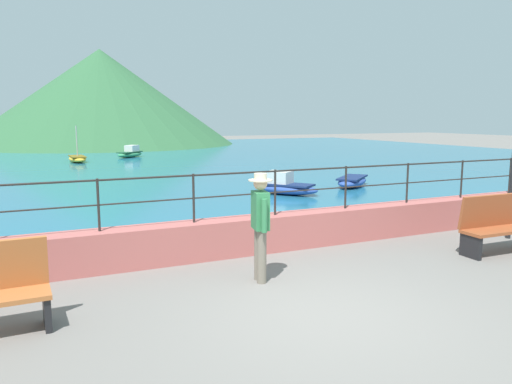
% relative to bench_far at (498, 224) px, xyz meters
% --- Properties ---
extents(ground_plane, '(120.00, 120.00, 0.00)m').
position_rel_bench_far_xyz_m(ground_plane, '(-4.68, -1.18, -0.56)').
color(ground_plane, slate).
extents(promenade_wall, '(20.00, 0.56, 0.70)m').
position_rel_bench_far_xyz_m(promenade_wall, '(-4.68, 2.02, -0.21)').
color(promenade_wall, '#BC605B').
rests_on(promenade_wall, ground).
extents(railing, '(18.44, 0.04, 0.90)m').
position_rel_bench_far_xyz_m(railing, '(-4.68, 2.02, 0.76)').
color(railing, '#282623').
rests_on(railing, promenade_wall).
extents(lake_water, '(64.00, 44.32, 0.06)m').
position_rel_bench_far_xyz_m(lake_water, '(-4.68, 24.66, -0.53)').
color(lake_water, '#236B89').
rests_on(lake_water, ground).
extents(hill_main, '(24.99, 24.99, 8.94)m').
position_rel_bench_far_xyz_m(hill_main, '(-1.57, 42.63, 3.91)').
color(hill_main, '#33663D').
rests_on(hill_main, ground).
extents(bench_far, '(1.72, 0.61, 1.13)m').
position_rel_bench_far_xyz_m(bench_far, '(0.00, 0.00, 0.00)').
color(bench_far, '#9E4C28').
rests_on(bench_far, ground).
extents(person_walking, '(0.38, 0.56, 1.75)m').
position_rel_bench_far_xyz_m(person_walking, '(-4.95, 0.39, 0.42)').
color(person_walking, slate).
rests_on(person_walking, ground).
extents(boat_0, '(2.27, 2.25, 0.76)m').
position_rel_bench_far_xyz_m(boat_0, '(-2.21, 25.77, -0.23)').
color(boat_0, '#338C59').
rests_on(boat_0, lake_water).
extents(boat_1, '(2.07, 2.39, 0.76)m').
position_rel_bench_far_xyz_m(boat_1, '(-0.47, 7.91, -0.23)').
color(boat_1, '#2D4C9E').
rests_on(boat_1, lake_water).
extents(boat_2, '(2.34, 2.18, 0.36)m').
position_rel_bench_far_xyz_m(boat_2, '(2.71, 8.50, -0.30)').
color(boat_2, '#2D4C9E').
rests_on(boat_2, lake_water).
extents(boat_3, '(1.02, 2.34, 2.09)m').
position_rel_bench_far_xyz_m(boat_3, '(-5.65, 23.44, -0.30)').
color(boat_3, gold).
rests_on(boat_3, lake_water).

